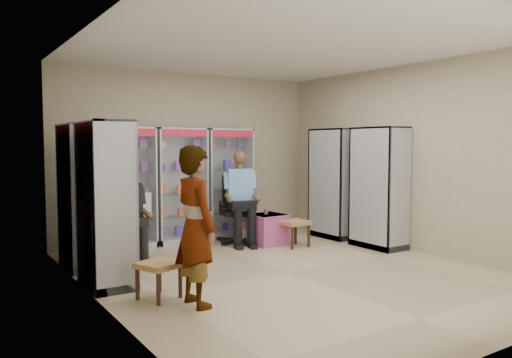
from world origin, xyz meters
TOP-DOWN VIEW (x-y plane):
  - floor at (0.00, 0.00)m, footprint 6.00×6.00m
  - room_shell at (0.00, 0.00)m, footprint 5.02×6.02m
  - cabinet_back_left at (-1.30, 2.73)m, footprint 0.90×0.50m
  - cabinet_back_mid at (-0.35, 2.73)m, footprint 0.90×0.50m
  - cabinet_back_right at (0.60, 2.73)m, footprint 0.90×0.50m
  - cabinet_right_far at (2.23, 1.60)m, footprint 0.90×0.50m
  - cabinet_right_near at (2.23, 0.50)m, footprint 0.90×0.50m
  - cabinet_left_far at (-2.23, 1.80)m, footprint 0.90×0.50m
  - cabinet_left_near at (-2.23, 0.70)m, footprint 0.90×0.50m
  - wooden_chair at (-1.55, 2.00)m, footprint 0.42×0.42m
  - seated_customer at (-1.55, 1.95)m, footprint 0.44×0.60m
  - office_chair at (0.47, 2.10)m, footprint 0.82×0.82m
  - seated_shopkeeper at (0.47, 2.05)m, footprint 0.69×0.81m
  - pink_trunk at (0.81, 1.69)m, footprint 0.57×0.55m
  - tea_glass at (0.79, 1.71)m, footprint 0.07×0.07m
  - woven_stool_a at (1.09, 1.32)m, footprint 0.45×0.45m
  - woven_stool_b at (-1.90, -0.13)m, footprint 0.54×0.54m
  - standing_man at (-1.65, -0.56)m, footprint 0.42×0.63m

SIDE VIEW (x-z plane):
  - floor at x=0.00m, z-range 0.00..0.00m
  - woven_stool_b at x=-1.90m, z-range 0.00..0.41m
  - woven_stool_a at x=1.09m, z-range 0.00..0.44m
  - pink_trunk at x=0.81m, z-range 0.00..0.52m
  - wooden_chair at x=-1.55m, z-range 0.00..0.94m
  - tea_glass at x=0.79m, z-range 0.52..0.63m
  - office_chair at x=0.47m, z-range 0.00..1.18m
  - seated_customer at x=-1.55m, z-range 0.00..1.34m
  - seated_shopkeeper at x=0.47m, z-range 0.00..1.50m
  - standing_man at x=-1.65m, z-range 0.00..1.71m
  - cabinet_back_left at x=-1.30m, z-range 0.00..2.00m
  - cabinet_back_mid at x=-0.35m, z-range 0.00..2.00m
  - cabinet_back_right at x=0.60m, z-range 0.00..2.00m
  - cabinet_right_far at x=2.23m, z-range 0.00..2.00m
  - cabinet_right_near at x=2.23m, z-range 0.00..2.00m
  - cabinet_left_far at x=-2.23m, z-range 0.00..2.00m
  - cabinet_left_near at x=-2.23m, z-range 0.00..2.00m
  - room_shell at x=0.00m, z-range 0.46..3.47m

